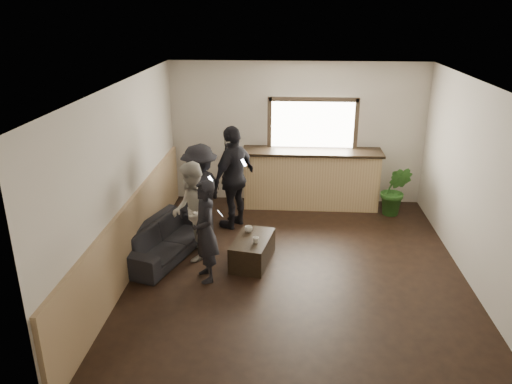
# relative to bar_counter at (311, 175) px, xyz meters

# --- Properties ---
(ground) EXTENTS (5.00, 6.00, 0.01)m
(ground) POSITION_rel_bar_counter_xyz_m (-0.30, -2.70, -0.64)
(ground) COLOR black
(room_shell) EXTENTS (5.01, 6.01, 2.80)m
(room_shell) POSITION_rel_bar_counter_xyz_m (-1.04, -2.70, 0.83)
(room_shell) COLOR silver
(room_shell) RESTS_ON ground
(bar_counter) EXTENTS (2.70, 0.68, 2.13)m
(bar_counter) POSITION_rel_bar_counter_xyz_m (0.00, 0.00, 0.00)
(bar_counter) COLOR tan
(bar_counter) RESTS_ON ground
(sofa) EXTENTS (1.30, 2.04, 0.56)m
(sofa) POSITION_rel_bar_counter_xyz_m (-2.39, -2.27, -0.36)
(sofa) COLOR black
(sofa) RESTS_ON ground
(coffee_table) EXTENTS (0.68, 1.01, 0.41)m
(coffee_table) POSITION_rel_bar_counter_xyz_m (-0.98, -2.45, -0.43)
(coffee_table) COLOR black
(coffee_table) RESTS_ON ground
(cup_a) EXTENTS (0.16, 0.16, 0.10)m
(cup_a) POSITION_rel_bar_counter_xyz_m (-1.06, -2.22, -0.18)
(cup_a) COLOR silver
(cup_a) RESTS_ON coffee_table
(cup_b) EXTENTS (0.14, 0.14, 0.09)m
(cup_b) POSITION_rel_bar_counter_xyz_m (-0.92, -2.59, -0.18)
(cup_b) COLOR silver
(cup_b) RESTS_ON coffee_table
(potted_plant) EXTENTS (0.66, 0.59, 0.99)m
(potted_plant) POSITION_rel_bar_counter_xyz_m (1.58, -0.39, -0.14)
(potted_plant) COLOR #2D6623
(potted_plant) RESTS_ON ground
(person_a) EXTENTS (0.55, 0.65, 1.52)m
(person_a) POSITION_rel_bar_counter_xyz_m (-1.62, -2.98, 0.12)
(person_a) COLOR black
(person_a) RESTS_ON ground
(person_b) EXTENTS (0.75, 0.87, 1.57)m
(person_b) POSITION_rel_bar_counter_xyz_m (-1.94, -2.33, 0.14)
(person_b) COLOR #B3ADA1
(person_b) RESTS_ON ground
(person_c) EXTENTS (0.99, 1.23, 1.66)m
(person_c) POSITION_rel_bar_counter_xyz_m (-1.92, -1.59, 0.19)
(person_c) COLOR black
(person_c) RESTS_ON ground
(person_d) EXTENTS (0.94, 1.17, 1.86)m
(person_d) POSITION_rel_bar_counter_xyz_m (-1.41, -1.07, 0.29)
(person_d) COLOR black
(person_d) RESTS_ON ground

